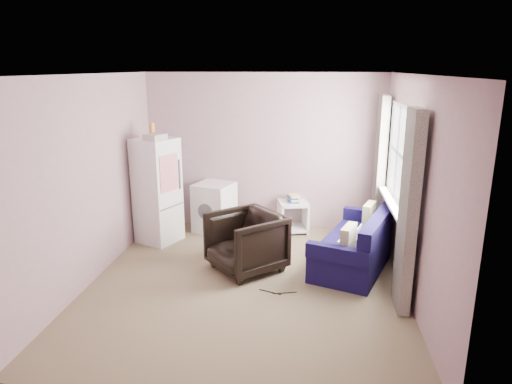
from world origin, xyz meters
TOP-DOWN VIEW (x-y plane):
  - room at (0.02, 0.01)m, footprint 3.84×4.24m
  - armchair at (-0.05, 0.37)m, footprint 1.13×1.13m
  - fridge at (-1.51, 1.25)m, footprint 0.72×0.71m
  - washing_machine at (-0.77, 1.78)m, footprint 0.70×0.70m
  - side_table at (0.49, 1.89)m, footprint 0.55×0.55m
  - sofa at (1.42, 0.68)m, footprint 1.31×1.87m
  - window_dressing at (1.78, 0.70)m, footprint 0.17×2.62m
  - floor_cables at (0.40, -0.23)m, footprint 0.45×0.11m

SIDE VIEW (x-z plane):
  - floor_cables at x=0.40m, z-range 0.00..0.01m
  - sofa at x=1.42m, z-range -0.10..0.66m
  - side_table at x=0.49m, z-range -0.02..0.60m
  - washing_machine at x=-0.77m, z-range 0.02..0.81m
  - armchair at x=-0.05m, z-range 0.00..0.85m
  - fridge at x=-1.51m, z-range -0.10..1.70m
  - window_dressing at x=1.78m, z-range 0.02..2.20m
  - room at x=0.02m, z-range -0.02..2.52m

